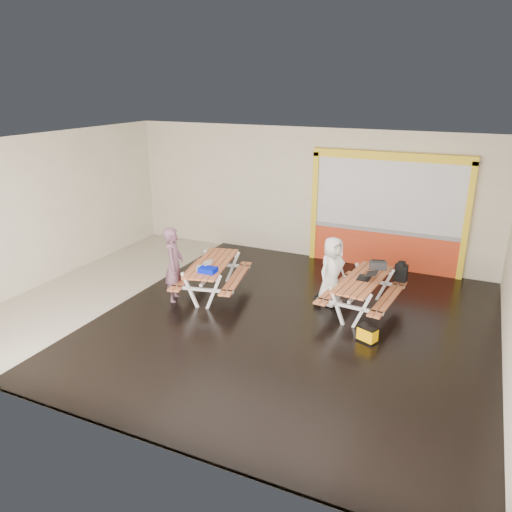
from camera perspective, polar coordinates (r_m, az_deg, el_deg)
The scene contains 14 objects.
room at distance 9.74m, azimuth -2.21°, elevation 2.55°, with size 10.02×8.02×3.52m.
deck at distance 9.93m, azimuth 4.43°, elevation -7.91°, with size 7.50×7.98×0.05m, color black.
kiosk at distance 12.79m, azimuth 14.84°, elevation 4.63°, with size 3.88×0.16×3.00m.
picnic_table_left at distance 11.04m, azimuth -5.08°, elevation -1.66°, with size 1.75×2.24×0.80m.
picnic_table_right at distance 10.39m, azimuth 12.23°, elevation -3.49°, with size 1.53×2.10×0.79m.
person_left at distance 10.79m, azimuth -9.45°, elevation -1.07°, with size 0.62×0.41×1.70m, color #6C4658.
person_right at distance 10.51m, azimuth 8.79°, elevation -1.69°, with size 0.72×0.47×1.48m, color white.
laptop_left at distance 10.66m, azimuth -6.09°, elevation -1.14°, with size 0.45×0.44×0.15m.
laptop_right at distance 10.30m, azimuth 12.69°, elevation -2.29°, with size 0.40×0.35×0.17m.
blue_pouch at distance 10.41m, azimuth -5.60°, elevation -1.61°, with size 0.36×0.25×0.11m, color #0212C4.
toolbox at distance 10.88m, azimuth 13.93°, elevation -1.04°, with size 0.40×0.27×0.21m.
backpack at distance 11.07m, azimuth 16.43°, elevation -1.75°, with size 0.28×0.19×0.44m.
dark_case at distance 10.82m, azimuth 8.07°, elevation -5.02°, with size 0.42×0.32×0.16m, color black.
fluke_bag at distance 9.42m, azimuth 12.76°, elevation -8.81°, with size 0.42×0.35×0.31m.
Camera 1 is at (4.22, -8.30, 4.59)m, focal length 34.59 mm.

